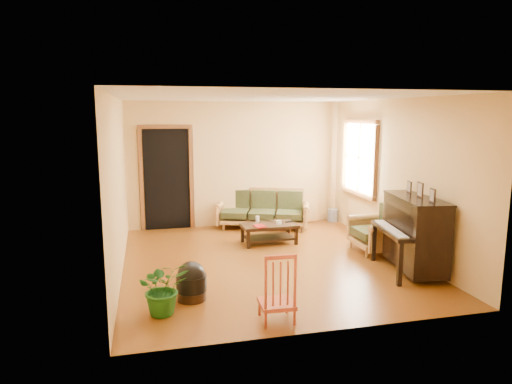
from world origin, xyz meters
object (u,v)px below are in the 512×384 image
object	(u,v)px
sofa	(262,209)
ceramic_crock	(332,215)
footstool	(192,286)
red_chair	(277,286)
potted_plant	(163,288)
armchair	(375,227)
coffee_table	(269,234)
piano	(415,235)

from	to	relation	value
sofa	ceramic_crock	world-z (taller)	sofa
footstool	red_chair	size ratio (longest dim) A/B	0.47
potted_plant	footstool	bearing A→B (deg)	43.75
footstool	red_chair	distance (m)	1.24
ceramic_crock	armchair	bearing A→B (deg)	-94.23
coffee_table	piano	world-z (taller)	piano
piano	ceramic_crock	world-z (taller)	piano
sofa	red_chair	bearing A→B (deg)	-81.87
sofa	armchair	xyz separation A→B (m)	(1.47, -2.06, 0.03)
piano	potted_plant	bearing A→B (deg)	-160.99
footstool	piano	bearing A→B (deg)	4.72
sofa	potted_plant	xyz separation A→B (m)	(-2.16, -3.73, -0.07)
red_chair	potted_plant	xyz separation A→B (m)	(-1.25, 0.48, -0.09)
footstool	red_chair	world-z (taller)	red_chair
armchair	footstool	xyz separation A→B (m)	(-3.27, -1.33, -0.24)
footstool	potted_plant	world-z (taller)	potted_plant
sofa	coffee_table	bearing A→B (deg)	-78.12
sofa	armchair	size ratio (longest dim) A/B	2.18
armchair	piano	bearing A→B (deg)	-86.08
piano	footstool	xyz separation A→B (m)	(-3.34, -0.28, -0.38)
footstool	sofa	bearing A→B (deg)	62.06
sofa	footstool	world-z (taller)	sofa
sofa	armchair	bearing A→B (deg)	-34.17
coffee_table	potted_plant	world-z (taller)	potted_plant
coffee_table	ceramic_crock	world-z (taller)	coffee_table
potted_plant	red_chair	bearing A→B (deg)	-21.00
piano	potted_plant	world-z (taller)	piano
coffee_table	red_chair	distance (m)	3.16
ceramic_crock	footstool	bearing A→B (deg)	-133.89
piano	red_chair	distance (m)	2.69
sofa	ceramic_crock	distance (m)	1.67
potted_plant	piano	bearing A→B (deg)	9.52
footstool	ceramic_crock	distance (m)	4.96
sofa	piano	size ratio (longest dim) A/B	1.44
sofa	potted_plant	size ratio (longest dim) A/B	2.85
sofa	footstool	distance (m)	3.84
sofa	potted_plant	distance (m)	4.31
footstool	armchair	bearing A→B (deg)	22.17
coffee_table	footstool	xyz separation A→B (m)	(-1.63, -2.24, 0.00)
coffee_table	sofa	bearing A→B (deg)	81.63
sofa	footstool	xyz separation A→B (m)	(-1.80, -3.39, -0.21)
red_chair	ceramic_crock	xyz separation A→B (m)	(2.54, 4.40, -0.28)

